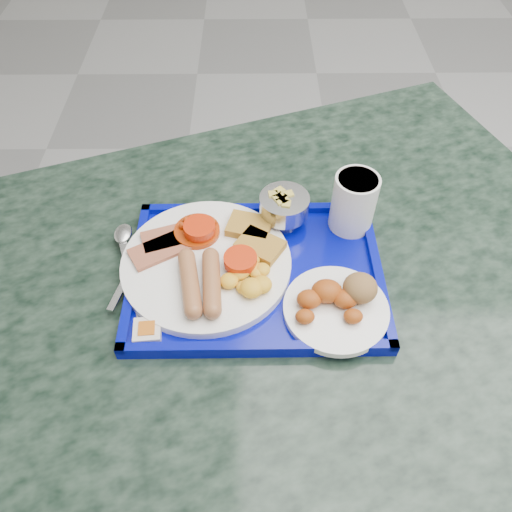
{
  "coord_description": "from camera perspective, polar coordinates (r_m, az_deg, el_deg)",
  "views": [
    {
      "loc": [
        -1.03,
        -0.57,
        1.47
      ],
      "look_at": [
        -1.02,
        -0.07,
        0.87
      ],
      "focal_mm": 35.0,
      "sensor_mm": 36.0,
      "label": 1
    }
  ],
  "objects": [
    {
      "name": "tray",
      "position": [
        0.82,
        -0.0,
        -2.04
      ],
      "size": [
        0.41,
        0.3,
        0.02
      ],
      "rotation": [
        0.0,
        0.0,
        0.0
      ],
      "color": "#03099C",
      "rests_on": "table"
    },
    {
      "name": "knife",
      "position": [
        0.83,
        -14.02,
        -2.48
      ],
      "size": [
        0.08,
        0.19,
        0.0
      ],
      "primitive_type": "cube",
      "rotation": [
        0.0,
        0.0,
        0.33
      ],
      "color": "#B8B8BA",
      "rests_on": "tray"
    },
    {
      "name": "juice_cup",
      "position": [
        0.87,
        11.13,
        6.19
      ],
      "size": [
        0.08,
        0.08,
        0.1
      ],
      "color": "white",
      "rests_on": "tray"
    },
    {
      "name": "bread_plate",
      "position": [
        0.77,
        9.42,
        -5.22
      ],
      "size": [
        0.16,
        0.16,
        0.05
      ],
      "rotation": [
        0.0,
        0.0,
        -0.05
      ],
      "color": "white",
      "rests_on": "tray"
    },
    {
      "name": "jam_packet",
      "position": [
        0.76,
        -12.31,
        -8.35
      ],
      "size": [
        0.04,
        0.04,
        0.02
      ],
      "rotation": [
        0.0,
        0.0,
        0.08
      ],
      "color": "silver",
      "rests_on": "tray"
    },
    {
      "name": "spoon",
      "position": [
        0.88,
        -14.82,
        1.28
      ],
      "size": [
        0.06,
        0.19,
        0.01
      ],
      "rotation": [
        0.0,
        0.0,
        -0.24
      ],
      "color": "#B8B8BA",
      "rests_on": "tray"
    },
    {
      "name": "table",
      "position": [
        0.99,
        -1.48,
        -11.29
      ],
      "size": [
        1.52,
        1.26,
        0.81
      ],
      "rotation": [
        0.0,
        0.0,
        0.35
      ],
      "color": "gray",
      "rests_on": "floor"
    },
    {
      "name": "fruit_bowl",
      "position": [
        0.87,
        3.21,
        5.78
      ],
      "size": [
        0.09,
        0.09,
        0.06
      ],
      "color": "#B8B8BA",
      "rests_on": "tray"
    },
    {
      "name": "main_plate",
      "position": [
        0.82,
        -5.09,
        -0.6
      ],
      "size": [
        0.28,
        0.28,
        0.04
      ],
      "rotation": [
        0.0,
        0.0,
        0.03
      ],
      "color": "white",
      "rests_on": "tray"
    }
  ]
}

